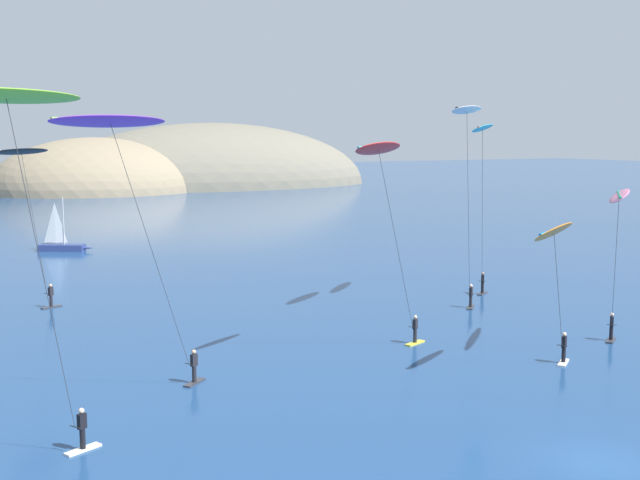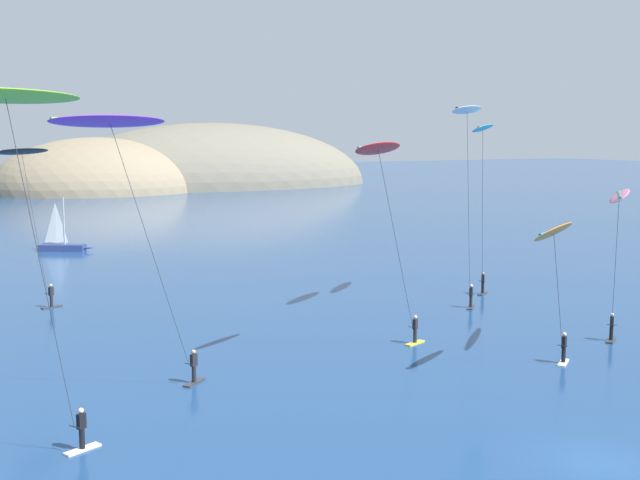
{
  "view_description": "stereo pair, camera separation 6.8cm",
  "coord_description": "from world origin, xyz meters",
  "px_view_note": "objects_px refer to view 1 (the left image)",
  "views": [
    {
      "loc": [
        -22.89,
        -19.93,
        12.14
      ],
      "look_at": [
        0.04,
        21.84,
        5.92
      ],
      "focal_mm": 45.0,
      "sensor_mm": 36.0,
      "label": 1
    },
    {
      "loc": [
        -22.84,
        -19.97,
        12.14
      ],
      "look_at": [
        0.04,
        21.84,
        5.92
      ],
      "focal_mm": 45.0,
      "sensor_mm": 36.0,
      "label": 2
    }
  ],
  "objects_px": {
    "sailboat_near": "(64,245)",
    "kitesurfer_pink": "(619,208)",
    "kitesurfer_white": "(467,126)",
    "kitesurfer_cyan": "(483,142)",
    "kitesurfer_lime": "(12,122)",
    "kitesurfer_red": "(383,169)",
    "kitesurfer_orange": "(555,242)",
    "kitesurfer_black": "(24,167)",
    "kitesurfer_purple": "(117,142)"
  },
  "relations": [
    {
      "from": "kitesurfer_lime",
      "to": "kitesurfer_orange",
      "type": "bearing_deg",
      "value": -0.22
    },
    {
      "from": "kitesurfer_orange",
      "to": "kitesurfer_black",
      "type": "height_order",
      "value": "kitesurfer_black"
    },
    {
      "from": "kitesurfer_white",
      "to": "kitesurfer_red",
      "type": "bearing_deg",
      "value": -147.85
    },
    {
      "from": "kitesurfer_pink",
      "to": "kitesurfer_purple",
      "type": "relative_size",
      "value": 0.71
    },
    {
      "from": "kitesurfer_pink",
      "to": "kitesurfer_black",
      "type": "xyz_separation_m",
      "value": [
        -26.91,
        26.51,
        1.84
      ]
    },
    {
      "from": "kitesurfer_white",
      "to": "kitesurfer_lime",
      "type": "xyz_separation_m",
      "value": [
        -30.51,
        -13.23,
        -0.18
      ]
    },
    {
      "from": "kitesurfer_orange",
      "to": "kitesurfer_white",
      "type": "relative_size",
      "value": 0.56
    },
    {
      "from": "kitesurfer_black",
      "to": "kitesurfer_orange",
      "type": "bearing_deg",
      "value": -53.04
    },
    {
      "from": "kitesurfer_red",
      "to": "kitesurfer_purple",
      "type": "distance_m",
      "value": 14.24
    },
    {
      "from": "kitesurfer_white",
      "to": "kitesurfer_red",
      "type": "height_order",
      "value": "kitesurfer_white"
    },
    {
      "from": "sailboat_near",
      "to": "kitesurfer_purple",
      "type": "relative_size",
      "value": 0.44
    },
    {
      "from": "sailboat_near",
      "to": "kitesurfer_red",
      "type": "height_order",
      "value": "kitesurfer_red"
    },
    {
      "from": "kitesurfer_lime",
      "to": "kitesurfer_black",
      "type": "xyz_separation_m",
      "value": [
        4.5,
        27.71,
        -2.56
      ]
    },
    {
      "from": "kitesurfer_cyan",
      "to": "kitesurfer_orange",
      "type": "bearing_deg",
      "value": -118.91
    },
    {
      "from": "kitesurfer_white",
      "to": "kitesurfer_cyan",
      "type": "height_order",
      "value": "kitesurfer_white"
    },
    {
      "from": "kitesurfer_white",
      "to": "kitesurfer_purple",
      "type": "height_order",
      "value": "kitesurfer_white"
    },
    {
      "from": "kitesurfer_black",
      "to": "kitesurfer_pink",
      "type": "bearing_deg",
      "value": -44.57
    },
    {
      "from": "kitesurfer_purple",
      "to": "kitesurfer_pink",
      "type": "bearing_deg",
      "value": -8.82
    },
    {
      "from": "sailboat_near",
      "to": "kitesurfer_purple",
      "type": "distance_m",
      "value": 53.76
    },
    {
      "from": "kitesurfer_red",
      "to": "kitesurfer_pink",
      "type": "bearing_deg",
      "value": -21.61
    },
    {
      "from": "sailboat_near",
      "to": "kitesurfer_red",
      "type": "bearing_deg",
      "value": -82.76
    },
    {
      "from": "kitesurfer_lime",
      "to": "kitesurfer_red",
      "type": "xyz_separation_m",
      "value": [
        19.12,
        6.07,
        -2.21
      ]
    },
    {
      "from": "kitesurfer_pink",
      "to": "kitesurfer_white",
      "type": "bearing_deg",
      "value": 94.32
    },
    {
      "from": "sailboat_near",
      "to": "kitesurfer_lime",
      "type": "bearing_deg",
      "value": -102.4
    },
    {
      "from": "kitesurfer_orange",
      "to": "kitesurfer_pink",
      "type": "relative_size",
      "value": 0.85
    },
    {
      "from": "kitesurfer_lime",
      "to": "kitesurfer_black",
      "type": "bearing_deg",
      "value": 80.77
    },
    {
      "from": "sailboat_near",
      "to": "kitesurfer_pink",
      "type": "relative_size",
      "value": 0.61
    },
    {
      "from": "kitesurfer_pink",
      "to": "kitesurfer_red",
      "type": "xyz_separation_m",
      "value": [
        -12.3,
        4.87,
        2.19
      ]
    },
    {
      "from": "kitesurfer_orange",
      "to": "kitesurfer_black",
      "type": "xyz_separation_m",
      "value": [
        -20.93,
        27.81,
        3.22
      ]
    },
    {
      "from": "kitesurfer_cyan",
      "to": "sailboat_near",
      "type": "bearing_deg",
      "value": 118.25
    },
    {
      "from": "kitesurfer_red",
      "to": "kitesurfer_orange",
      "type": "bearing_deg",
      "value": -44.35
    },
    {
      "from": "sailboat_near",
      "to": "kitesurfer_white",
      "type": "relative_size",
      "value": 0.4
    },
    {
      "from": "kitesurfer_orange",
      "to": "kitesurfer_cyan",
      "type": "xyz_separation_m",
      "value": [
        9.14,
        16.54,
        4.88
      ]
    },
    {
      "from": "sailboat_near",
      "to": "kitesurfer_red",
      "type": "distance_m",
      "value": 52.58
    },
    {
      "from": "kitesurfer_white",
      "to": "kitesurfer_black",
      "type": "relative_size",
      "value": 1.24
    },
    {
      "from": "sailboat_near",
      "to": "kitesurfer_cyan",
      "type": "distance_m",
      "value": 47.7
    },
    {
      "from": "kitesurfer_purple",
      "to": "kitesurfer_black",
      "type": "height_order",
      "value": "kitesurfer_purple"
    },
    {
      "from": "kitesurfer_white",
      "to": "kitesurfer_red",
      "type": "xyz_separation_m",
      "value": [
        -11.39,
        -7.16,
        -2.39
      ]
    },
    {
      "from": "kitesurfer_white",
      "to": "kitesurfer_cyan",
      "type": "distance_m",
      "value": 5.29
    },
    {
      "from": "kitesurfer_orange",
      "to": "kitesurfer_white",
      "type": "xyz_separation_m",
      "value": [
        5.07,
        13.33,
        5.96
      ]
    },
    {
      "from": "kitesurfer_pink",
      "to": "kitesurfer_cyan",
      "type": "xyz_separation_m",
      "value": [
        3.16,
        15.24,
        3.5
      ]
    },
    {
      "from": "kitesurfer_pink",
      "to": "kitesurfer_purple",
      "type": "xyz_separation_m",
      "value": [
        -26.44,
        4.1,
        3.68
      ]
    },
    {
      "from": "kitesurfer_orange",
      "to": "kitesurfer_cyan",
      "type": "distance_m",
      "value": 19.52
    },
    {
      "from": "sailboat_near",
      "to": "kitesurfer_pink",
      "type": "xyz_separation_m",
      "value": [
        18.81,
        -56.12,
        7.56
      ]
    },
    {
      "from": "sailboat_near",
      "to": "kitesurfer_cyan",
      "type": "xyz_separation_m",
      "value": [
        21.96,
        -40.88,
        11.06
      ]
    },
    {
      "from": "kitesurfer_pink",
      "to": "kitesurfer_orange",
      "type": "bearing_deg",
      "value": -167.73
    },
    {
      "from": "kitesurfer_purple",
      "to": "kitesurfer_orange",
      "type": "bearing_deg",
      "value": -14.8
    },
    {
      "from": "kitesurfer_lime",
      "to": "kitesurfer_purple",
      "type": "distance_m",
      "value": 7.31
    },
    {
      "from": "sailboat_near",
      "to": "kitesurfer_purple",
      "type": "height_order",
      "value": "kitesurfer_purple"
    },
    {
      "from": "kitesurfer_white",
      "to": "kitesurfer_black",
      "type": "distance_m",
      "value": 29.89
    }
  ]
}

